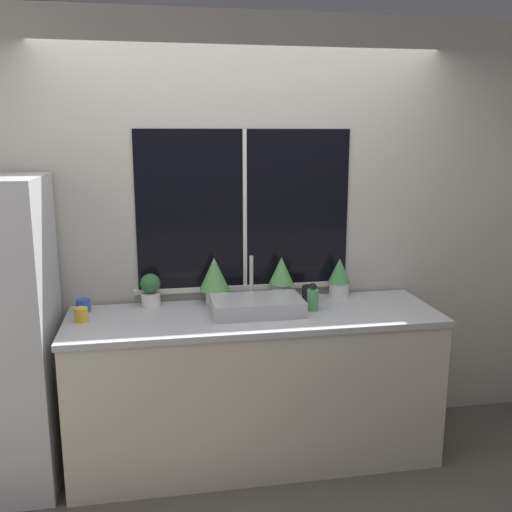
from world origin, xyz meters
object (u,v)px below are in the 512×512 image
at_px(potted_plant_center_left, 214,277).
at_px(potted_plant_center_right, 281,276).
at_px(sink, 257,305).
at_px(mug_blue, 83,305).
at_px(potted_plant_far_right, 339,277).
at_px(soap_bottle, 313,299).
at_px(mug_black, 309,293).
at_px(mug_yellow, 81,315).
at_px(potted_plant_far_left, 151,290).

bearing_deg(potted_plant_center_left, potted_plant_center_right, 0.00).
relative_size(sink, potted_plant_center_left, 1.83).
bearing_deg(mug_blue, potted_plant_far_right, 1.35).
bearing_deg(soap_bottle, mug_black, 80.38).
bearing_deg(potted_plant_center_left, mug_yellow, -163.68).
distance_m(potted_plant_far_left, mug_blue, 0.41).
height_order(potted_plant_center_left, potted_plant_far_right, potted_plant_center_left).
bearing_deg(potted_plant_center_right, potted_plant_far_right, 0.00).
xyz_separation_m(potted_plant_center_left, potted_plant_far_right, (0.82, 0.00, -0.04)).
relative_size(sink, mug_yellow, 6.63).
distance_m(sink, potted_plant_far_right, 0.65).
relative_size(soap_bottle, mug_black, 1.69).
bearing_deg(mug_yellow, mug_blue, 92.99).
bearing_deg(soap_bottle, mug_blue, 170.82).
height_order(potted_plant_center_right, mug_blue, potted_plant_center_right).
xyz_separation_m(potted_plant_center_left, mug_blue, (-0.80, -0.04, -0.13)).
xyz_separation_m(potted_plant_far_right, mug_yellow, (-1.60, -0.23, -0.09)).
distance_m(soap_bottle, mug_black, 0.20).
distance_m(potted_plant_far_left, potted_plant_center_left, 0.40).
xyz_separation_m(potted_plant_center_right, mug_yellow, (-1.22, -0.23, -0.12)).
distance_m(potted_plant_far_left, potted_plant_far_right, 1.21).
bearing_deg(mug_blue, potted_plant_center_left, 2.74).
relative_size(sink, soap_bottle, 3.23).
bearing_deg(potted_plant_far_right, mug_yellow, -171.83).
height_order(soap_bottle, mug_black, soap_bottle).
height_order(potted_plant_far_right, soap_bottle, potted_plant_far_right).
height_order(potted_plant_center_right, soap_bottle, potted_plant_center_right).
relative_size(mug_yellow, mug_black, 0.82).
relative_size(potted_plant_far_left, potted_plant_center_right, 0.74).
distance_m(potted_plant_center_right, potted_plant_far_right, 0.39).
xyz_separation_m(soap_bottle, mug_black, (0.03, 0.20, -0.02)).
bearing_deg(mug_blue, potted_plant_far_left, 5.42).
bearing_deg(mug_yellow, potted_plant_center_left, 16.32).
bearing_deg(sink, mug_blue, 168.52).
xyz_separation_m(potted_plant_far_left, potted_plant_far_right, (1.21, 0.00, 0.03)).
distance_m(potted_plant_center_left, mug_yellow, 0.83).
bearing_deg(mug_blue, mug_black, -0.99).
bearing_deg(sink, mug_yellow, 179.12).
xyz_separation_m(sink, mug_yellow, (-1.01, 0.02, -0.01)).
distance_m(sink, potted_plant_center_left, 0.36).
xyz_separation_m(potted_plant_far_right, soap_bottle, (-0.25, -0.26, -0.07)).
distance_m(potted_plant_far_right, mug_yellow, 1.62).
distance_m(potted_plant_far_left, potted_plant_center_right, 0.83).
relative_size(potted_plant_center_left, soap_bottle, 1.76).
relative_size(potted_plant_center_left, mug_yellow, 3.62).
bearing_deg(potted_plant_center_left, soap_bottle, -24.47).
relative_size(potted_plant_far_left, potted_plant_far_right, 0.80).
distance_m(potted_plant_center_right, mug_yellow, 1.24).
bearing_deg(mug_blue, mug_yellow, -87.01).
relative_size(potted_plant_center_right, potted_plant_far_right, 1.09).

